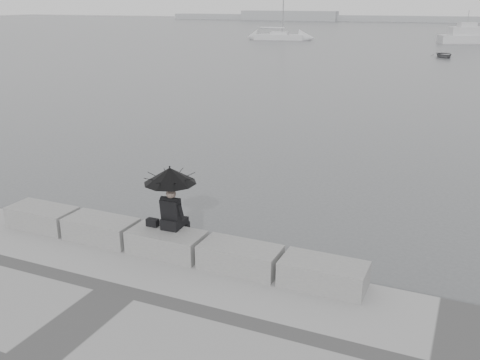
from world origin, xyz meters
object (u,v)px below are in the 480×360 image
at_px(motor_cruiser, 472,37).
at_px(dinghy, 444,55).
at_px(sailboat_left, 280,36).
at_px(seated_person, 170,184).

relative_size(motor_cruiser, dinghy, 2.97).
height_order(sailboat_left, motor_cruiser, sailboat_left).
xyz_separation_m(sailboat_left, dinghy, (24.89, -18.16, -0.26)).
bearing_deg(motor_cruiser, sailboat_left, 166.96).
xyz_separation_m(motor_cruiser, dinghy, (-2.03, -22.61, -0.63)).
relative_size(seated_person, motor_cruiser, 0.15).
bearing_deg(sailboat_left, dinghy, -44.11).
xyz_separation_m(seated_person, sailboat_left, (-23.05, 70.06, -1.46)).
relative_size(sailboat_left, dinghy, 4.11).
relative_size(sailboat_left, motor_cruiser, 1.38).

